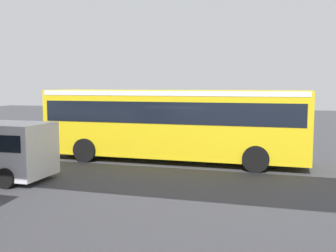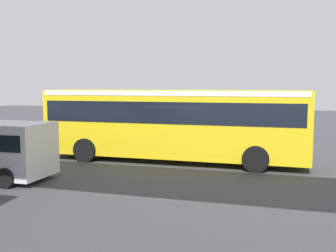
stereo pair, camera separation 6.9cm
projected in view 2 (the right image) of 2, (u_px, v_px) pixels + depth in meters
name	position (u px, v px, depth m)	size (l,w,h in m)	color
ground	(180.00, 162.00, 17.57)	(80.00, 80.00, 0.00)	#424247
city_bus	(173.00, 119.00, 17.59)	(11.54, 2.85, 3.15)	yellow
traffic_sign	(93.00, 112.00, 22.01)	(0.08, 0.60, 2.80)	slate
lane_dash_leftmost	(276.00, 158.00, 18.41)	(2.00, 0.20, 0.01)	silver
lane_dash_left	(191.00, 154.00, 19.56)	(2.00, 0.20, 0.01)	silver
lane_dash_centre	(116.00, 150.00, 20.72)	(2.00, 0.20, 0.01)	silver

